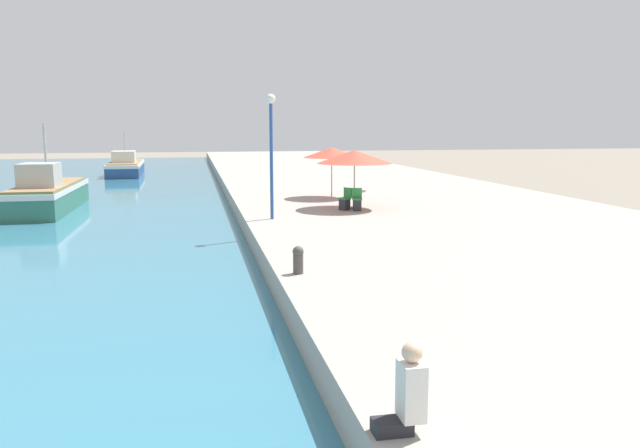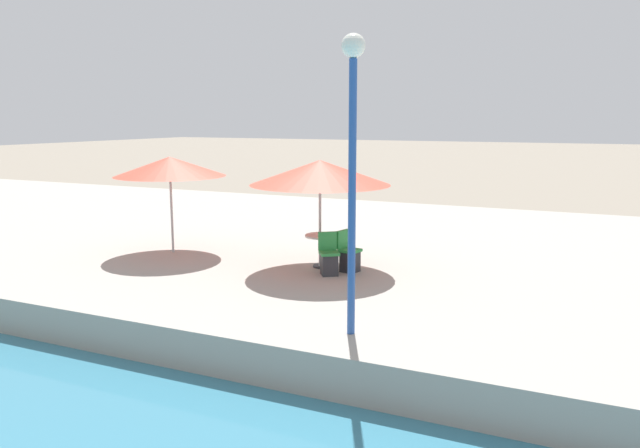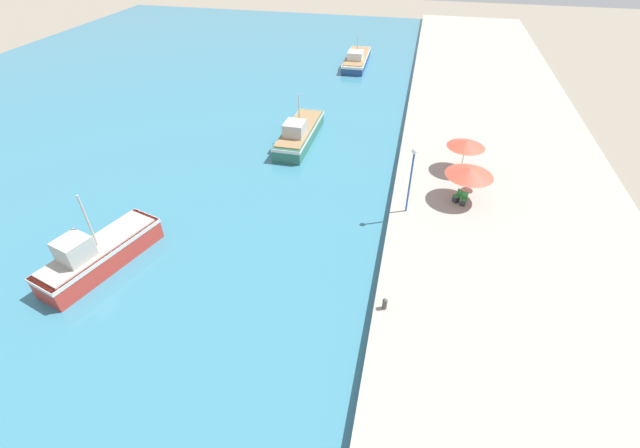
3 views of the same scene
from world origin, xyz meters
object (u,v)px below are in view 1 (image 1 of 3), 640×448
(cafe_chair_left, at_px, (345,202))
(fishing_boat_mid, at_px, (48,194))
(cafe_table, at_px, (356,196))
(cafe_chair_right, at_px, (357,203))
(mooring_bollard, at_px, (298,259))
(lamppost, at_px, (271,135))
(cafe_umbrella_pink, at_px, (355,157))
(cafe_umbrella_white, at_px, (332,153))
(fishing_boat_far, at_px, (126,166))
(person_at_quay, at_px, (407,393))

(cafe_chair_left, bearing_deg, fishing_boat_mid, 24.31)
(cafe_table, height_order, cafe_chair_left, cafe_chair_left)
(fishing_boat_mid, relative_size, cafe_chair_left, 9.38)
(cafe_chair_right, xyz_separation_m, mooring_bollard, (-4.15, -10.26, 0.02))
(mooring_bollard, bearing_deg, fishing_boat_mid, 117.18)
(cafe_chair_right, bearing_deg, lamppost, 35.00)
(cafe_umbrella_pink, relative_size, cafe_chair_right, 3.44)
(cafe_umbrella_white, xyz_separation_m, cafe_chair_left, (-0.45, -4.51, -1.83))
(cafe_table, bearing_deg, lamppost, -149.56)
(fishing_boat_far, relative_size, cafe_table, 11.71)
(fishing_boat_mid, relative_size, cafe_table, 10.68)
(cafe_chair_right, height_order, mooring_bollard, cafe_chair_right)
(cafe_table, height_order, lamppost, lamppost)
(fishing_boat_far, height_order, cafe_table, fishing_boat_far)
(fishing_boat_far, height_order, cafe_umbrella_pink, fishing_boat_far)
(fishing_boat_far, relative_size, lamppost, 2.05)
(lamppost, bearing_deg, mooring_bollard, -93.17)
(cafe_chair_left, xyz_separation_m, mooring_bollard, (-3.72, -10.55, 0.02))
(person_at_quay, bearing_deg, cafe_chair_left, 78.34)
(cafe_umbrella_pink, height_order, cafe_chair_left, cafe_umbrella_pink)
(cafe_umbrella_pink, relative_size, mooring_bollard, 4.78)
(cafe_umbrella_pink, relative_size, lamppost, 0.69)
(fishing_boat_mid, relative_size, lamppost, 1.87)
(mooring_bollard, distance_m, lamppost, 9.16)
(fishing_boat_far, xyz_separation_m, lamppost, (8.38, -32.08, 3.07))
(cafe_chair_left, relative_size, mooring_bollard, 1.39)
(fishing_boat_mid, distance_m, cafe_table, 15.41)
(fishing_boat_mid, relative_size, cafe_umbrella_white, 3.11)
(fishing_boat_mid, bearing_deg, mooring_bollard, -62.24)
(fishing_boat_mid, bearing_deg, cafe_table, -27.21)
(fishing_boat_far, xyz_separation_m, cafe_table, (12.20, -29.83, 0.51))
(mooring_bollard, bearing_deg, cafe_table, 68.56)
(fishing_boat_far, bearing_deg, fishing_boat_mid, -95.00)
(fishing_boat_far, relative_size, cafe_chair_left, 10.29)
(lamppost, bearing_deg, fishing_boat_far, 104.64)
(mooring_bollard, relative_size, lamppost, 0.14)
(fishing_boat_mid, relative_size, cafe_umbrella_pink, 2.73)
(cafe_umbrella_pink, distance_m, cafe_chair_right, 1.97)
(fishing_boat_far, bearing_deg, cafe_chair_left, -70.40)
(fishing_boat_far, relative_size, mooring_bollard, 14.32)
(fishing_boat_mid, xyz_separation_m, lamppost, (9.80, -9.43, 2.95))
(cafe_umbrella_pink, bearing_deg, fishing_boat_mid, 152.15)
(cafe_umbrella_pink, distance_m, cafe_table, 1.62)
(cafe_umbrella_white, xyz_separation_m, mooring_bollard, (-4.16, -15.05, -1.81))
(mooring_bollard, xyz_separation_m, lamppost, (0.48, 8.72, 2.74))
(cafe_table, bearing_deg, cafe_chair_right, -102.25)
(cafe_umbrella_white, relative_size, person_at_quay, 2.59)
(cafe_umbrella_white, distance_m, cafe_chair_left, 4.88)
(fishing_boat_mid, height_order, lamppost, lamppost)
(cafe_umbrella_white, bearing_deg, cafe_table, -88.00)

